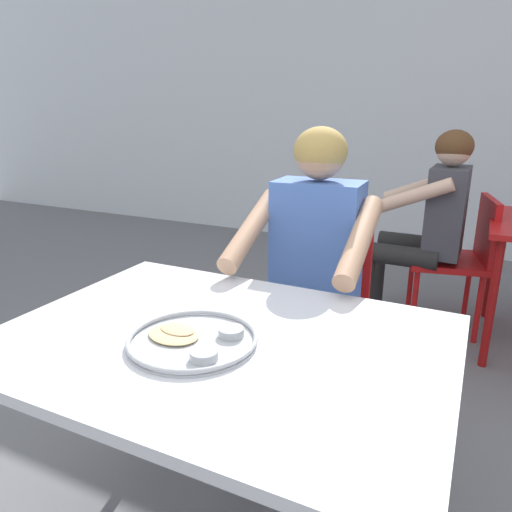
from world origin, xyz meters
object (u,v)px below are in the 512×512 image
thali_tray (193,339)px  diner_foreground (310,263)px  table_foreground (221,361)px  chair_red_left (461,253)px  chair_foreground (323,301)px  patron_background (429,214)px

thali_tray → diner_foreground: size_ratio=0.27×
table_foreground → thali_tray: bearing=-125.7°
chair_red_left → chair_foreground: bearing=-115.2°
thali_tray → diner_foreground: bearing=86.1°
table_foreground → thali_tray: size_ratio=3.50×
diner_foreground → patron_background: (0.30, 1.24, -0.02)m
table_foreground → patron_background: size_ratio=0.98×
thali_tray → patron_background: (0.35, 1.98, -0.03)m
chair_foreground → patron_background: patron_background is taller
chair_foreground → chair_red_left: 1.20m
diner_foreground → patron_background: 1.27m
diner_foreground → chair_red_left: 1.42m
chair_red_left → thali_tray: bearing=-105.1°
diner_foreground → chair_foreground: bearing=91.5°
thali_tray → chair_foreground: (0.04, 0.96, -0.25)m
table_foreground → diner_foreground: (0.01, 0.68, 0.08)m
diner_foreground → patron_background: bearing=76.2°
thali_tray → chair_red_left: size_ratio=0.41×
diner_foreground → chair_red_left: diner_foreground is taller
patron_background → diner_foreground: bearing=-103.8°
table_foreground → chair_foreground: size_ratio=1.35×
thali_tray → chair_foreground: 1.00m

